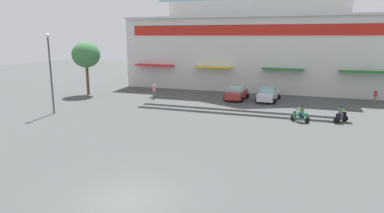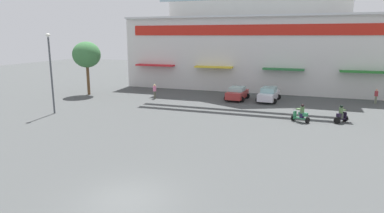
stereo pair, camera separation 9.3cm
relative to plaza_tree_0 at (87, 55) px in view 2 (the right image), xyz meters
name	(u,v)px [view 2 (the right image)]	position (x,y,z in m)	size (l,w,h in m)	color
ground_plane	(210,127)	(18.31, -9.32, -4.82)	(128.00, 128.00, 0.00)	#474A4A
colonial_building	(259,23)	(18.31, 13.76, 3.96)	(34.39, 16.63, 20.12)	silver
plaza_tree_0	(87,55)	(0.00, 0.00, 0.00)	(3.26, 3.40, 6.41)	brown
parked_car_0	(237,93)	(17.91, 2.57, -4.06)	(2.46, 3.91, 1.50)	#A8302E
parked_car_1	(269,94)	(21.34, 2.98, -4.04)	(2.45, 4.52, 1.56)	silver
scooter_rider_1	(341,115)	(28.18, -4.49, -4.20)	(1.20, 1.45, 1.52)	black
scooter_rider_6	(301,115)	(25.01, -5.38, -4.19)	(1.54, 1.15, 1.54)	black
pedestrian_0	(155,90)	(8.85, 0.17, -3.87)	(0.51, 0.51, 1.67)	#4E4F42
pedestrian_1	(376,95)	(32.24, 5.46, -3.93)	(0.45, 0.45, 1.57)	slate
streetlamp_near	(51,68)	(3.32, -9.73, -0.61)	(0.40, 0.40, 7.28)	#474C51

